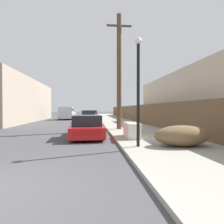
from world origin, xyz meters
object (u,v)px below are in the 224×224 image
(car_parked_far, at_px, (92,115))
(street_lamp, at_px, (138,83))
(parked_sports_car_red, at_px, (87,127))
(discarded_fridge, at_px, (132,130))
(car_parked_mid, at_px, (89,117))
(pickup_truck, at_px, (67,113))
(utility_pole, at_px, (119,71))
(brush_pile, at_px, (182,136))

(car_parked_far, height_order, street_lamp, street_lamp)
(car_parked_far, distance_m, street_lamp, 25.05)
(car_parked_far, relative_size, street_lamp, 1.04)
(parked_sports_car_red, height_order, car_parked_far, car_parked_far)
(discarded_fridge, xyz_separation_m, car_parked_mid, (-2.31, 13.86, 0.16))
(parked_sports_car_red, bearing_deg, car_parked_far, 87.60)
(parked_sports_car_red, xyz_separation_m, car_parked_far, (0.34, 21.43, 0.08))
(car_parked_mid, height_order, car_parked_far, car_parked_mid)
(discarded_fridge, relative_size, car_parked_mid, 0.41)
(pickup_truck, relative_size, utility_pole, 0.68)
(utility_pole, bearing_deg, discarded_fridge, -89.36)
(parked_sports_car_red, relative_size, car_parked_mid, 0.94)
(brush_pile, bearing_deg, parked_sports_car_red, 136.24)
(parked_sports_car_red, relative_size, brush_pile, 1.91)
(discarded_fridge, distance_m, car_parked_far, 22.51)
(utility_pole, bearing_deg, street_lamp, -91.76)
(parked_sports_car_red, height_order, street_lamp, street_lamp)
(parked_sports_car_red, relative_size, street_lamp, 1.00)
(car_parked_mid, bearing_deg, car_parked_far, 89.70)
(brush_pile, bearing_deg, utility_pole, 102.34)
(parked_sports_car_red, distance_m, car_parked_far, 21.43)
(brush_pile, bearing_deg, discarded_fridge, 119.30)
(street_lamp, bearing_deg, pickup_truck, 103.35)
(pickup_truck, distance_m, brush_pile, 23.76)
(discarded_fridge, relative_size, pickup_truck, 0.32)
(discarded_fridge, bearing_deg, car_parked_mid, 100.83)
(utility_pole, xyz_separation_m, brush_pile, (1.51, -6.89, -3.81))
(car_parked_mid, height_order, brush_pile, car_parked_mid)
(discarded_fridge, height_order, parked_sports_car_red, parked_sports_car_red)
(parked_sports_car_red, height_order, pickup_truck, pickup_truck)
(parked_sports_car_red, bearing_deg, car_parked_mid, 88.62)
(parked_sports_car_red, bearing_deg, discarded_fridge, -24.90)
(parked_sports_car_red, bearing_deg, brush_pile, -45.24)
(discarded_fridge, height_order, car_parked_mid, car_parked_mid)
(discarded_fridge, xyz_separation_m, pickup_truck, (-5.61, 20.08, 0.43))
(street_lamp, bearing_deg, car_parked_far, 93.89)
(discarded_fridge, height_order, brush_pile, brush_pile)
(car_parked_mid, bearing_deg, parked_sports_car_red, -87.75)
(parked_sports_car_red, bearing_deg, street_lamp, -61.23)
(discarded_fridge, xyz_separation_m, car_parked_far, (-1.95, 22.42, 0.15))
(car_parked_mid, xyz_separation_m, utility_pole, (2.27, -9.58, 3.68))
(discarded_fridge, relative_size, utility_pole, 0.22)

